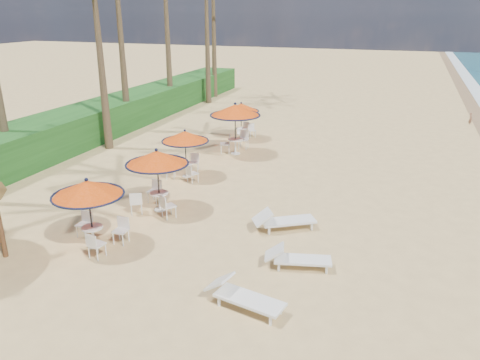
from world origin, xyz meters
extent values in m
plane|color=tan|center=(0.00, 0.00, 0.00)|extent=(160.00, 160.00, 0.00)
cube|color=#194716|center=(-13.50, 11.00, 0.90)|extent=(3.00, 40.00, 1.80)
cylinder|color=black|center=(-5.30, 0.12, 1.09)|extent=(0.05, 0.05, 2.19)
cone|color=#D84A12|center=(-5.30, 0.12, 1.95)|extent=(2.19, 2.19, 0.48)
torus|color=black|center=(-5.30, 0.12, 1.73)|extent=(2.19, 2.19, 0.07)
sphere|color=black|center=(-5.30, 0.12, 2.23)|extent=(0.11, 0.11, 0.11)
cylinder|color=white|center=(-5.30, 0.12, 0.65)|extent=(0.67, 0.67, 0.04)
cylinder|color=white|center=(-5.30, 0.12, 0.33)|extent=(0.08, 0.08, 0.67)
cylinder|color=black|center=(-4.72, 3.31, 1.14)|extent=(0.05, 0.05, 2.28)
cone|color=#D84A12|center=(-4.72, 3.31, 2.04)|extent=(2.28, 2.28, 0.50)
torus|color=black|center=(-4.72, 3.31, 1.81)|extent=(2.28, 2.28, 0.07)
sphere|color=black|center=(-4.72, 3.31, 2.32)|extent=(0.12, 0.12, 0.12)
cylinder|color=white|center=(-4.72, 3.31, 0.68)|extent=(0.69, 0.69, 0.04)
cylinder|color=white|center=(-4.72, 3.31, 0.35)|extent=(0.08, 0.08, 0.69)
cylinder|color=black|center=(-5.41, 6.98, 1.03)|extent=(0.04, 0.04, 2.07)
cone|color=#D84A12|center=(-5.41, 6.98, 1.84)|extent=(2.07, 2.07, 0.45)
torus|color=black|center=(-5.41, 6.98, 1.64)|extent=(2.07, 2.07, 0.06)
sphere|color=black|center=(-5.41, 6.98, 2.10)|extent=(0.11, 0.11, 0.11)
cylinder|color=white|center=(-5.41, 6.98, 0.61)|extent=(0.63, 0.63, 0.04)
cylinder|color=white|center=(-5.41, 6.98, 0.31)|extent=(0.07, 0.07, 0.63)
cylinder|color=black|center=(-4.56, 10.96, 1.28)|extent=(0.06, 0.06, 2.55)
cone|color=#D84A12|center=(-4.56, 10.96, 2.27)|extent=(2.55, 2.55, 0.55)
torus|color=black|center=(-4.56, 10.96, 2.02)|extent=(2.55, 2.55, 0.08)
sphere|color=black|center=(-4.56, 10.96, 2.59)|extent=(0.13, 0.13, 0.13)
cylinder|color=white|center=(-4.56, 10.96, 0.75)|extent=(0.78, 0.78, 0.04)
cylinder|color=white|center=(-4.56, 10.96, 0.39)|extent=(0.09, 0.09, 0.78)
cylinder|color=black|center=(-5.29, 13.90, 1.01)|extent=(0.04, 0.04, 2.03)
cone|color=#D84A12|center=(-5.29, 13.90, 1.81)|extent=(2.03, 2.03, 0.44)
torus|color=black|center=(-5.29, 13.90, 1.60)|extent=(2.03, 2.03, 0.06)
sphere|color=black|center=(-5.29, 13.90, 2.06)|extent=(0.11, 0.11, 0.11)
cylinder|color=white|center=(-5.29, 13.90, 0.60)|extent=(0.62, 0.62, 0.04)
cylinder|color=white|center=(-5.29, 13.90, 0.31)|extent=(0.07, 0.07, 0.62)
cube|color=white|center=(0.36, -1.38, 0.29)|extent=(1.86, 0.99, 0.07)
cube|color=white|center=(-0.51, -1.20, 0.52)|extent=(0.71, 0.75, 0.44)
cube|color=white|center=(0.36, -1.38, 0.12)|extent=(0.06, 0.06, 0.25)
cube|color=white|center=(1.15, 1.02, 0.27)|extent=(1.72, 0.97, 0.07)
cube|color=white|center=(0.36, 0.83, 0.48)|extent=(0.67, 0.71, 0.40)
cube|color=white|center=(1.15, 1.02, 0.11)|extent=(0.06, 0.06, 0.23)
cube|color=white|center=(0.14, 3.36, 0.30)|extent=(1.89, 1.52, 0.07)
cube|color=white|center=(-0.62, 2.88, 0.53)|extent=(0.86, 0.88, 0.45)
cube|color=white|center=(0.14, 3.36, 0.13)|extent=(0.06, 0.06, 0.26)
cylinder|color=brown|center=(-7.40, -1.33, 1.11)|extent=(0.15, 0.15, 2.21)
cone|color=brown|center=(-11.30, 9.69, 4.42)|extent=(0.44, 0.44, 8.84)
cone|color=brown|center=(-12.46, 13.40, 4.73)|extent=(0.44, 0.44, 9.47)
cone|color=brown|center=(-12.69, 19.46, 5.07)|extent=(0.44, 0.44, 10.13)
cone|color=brown|center=(-11.39, 23.34, 4.75)|extent=(0.44, 0.44, 9.49)
cone|color=brown|center=(-12.02, 26.17, 5.13)|extent=(0.44, 0.44, 10.25)
imported|color=#97674D|center=(7.44, 22.19, 0.41)|extent=(0.29, 0.35, 0.82)
camera|label=1|loc=(3.43, -10.65, 7.01)|focal=35.00mm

